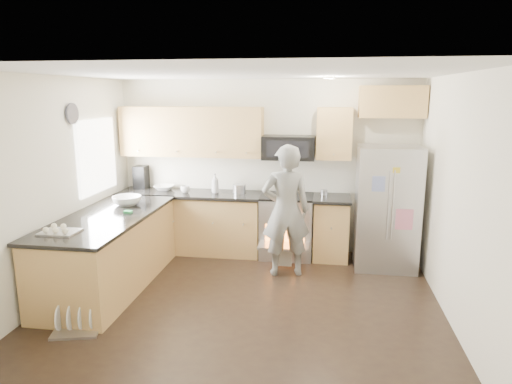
% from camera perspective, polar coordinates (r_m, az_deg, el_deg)
% --- Properties ---
extents(ground, '(4.50, 4.50, 0.00)m').
position_cam_1_polar(ground, '(5.47, -1.55, -13.75)').
color(ground, black).
rests_on(ground, ground).
extents(room_shell, '(4.54, 4.04, 2.62)m').
position_cam_1_polar(room_shell, '(4.99, -2.04, 3.93)').
color(room_shell, white).
rests_on(room_shell, ground).
extents(back_cabinet_run, '(4.45, 0.64, 2.50)m').
position_cam_1_polar(back_cabinet_run, '(6.89, -3.83, 0.23)').
color(back_cabinet_run, '#B78C49').
rests_on(back_cabinet_run, ground).
extents(peninsula, '(0.96, 2.36, 1.04)m').
position_cam_1_polar(peninsula, '(6.04, -17.82, -7.00)').
color(peninsula, '#B78C49').
rests_on(peninsula, ground).
extents(stove_range, '(0.76, 0.97, 1.79)m').
position_cam_1_polar(stove_range, '(6.77, 3.90, -2.50)').
color(stove_range, '#B7B7BC').
rests_on(stove_range, ground).
extents(refrigerator, '(0.83, 0.67, 1.70)m').
position_cam_1_polar(refrigerator, '(6.53, 16.03, -1.94)').
color(refrigerator, '#B7B7BC').
rests_on(refrigerator, ground).
extents(person, '(0.72, 0.56, 1.76)m').
position_cam_1_polar(person, '(6.02, 3.76, -2.36)').
color(person, gray).
rests_on(person, ground).
extents(dish_rack, '(0.54, 0.47, 0.29)m').
position_cam_1_polar(dish_rack, '(5.21, -21.49, -15.10)').
color(dish_rack, '#B7B7BC').
rests_on(dish_rack, ground).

